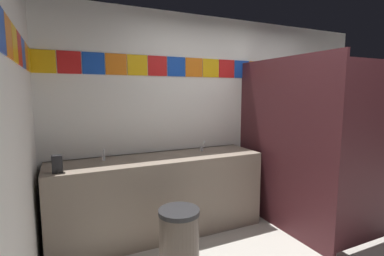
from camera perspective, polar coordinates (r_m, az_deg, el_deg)
The scene contains 9 objects.
wall_back at distance 3.90m, azimuth 6.53°, elevation 2.45°, with size 4.57×0.09×2.57m.
wall_side at distance 1.75m, azimuth -34.26°, elevation -4.73°, with size 0.09×3.15×2.57m.
vanity_counter at distance 3.33m, azimuth -6.49°, elevation -13.23°, with size 2.36×0.61×0.89m.
faucet_left at distance 3.15m, azimuth -17.44°, elevation -5.44°, with size 0.04×0.10×0.14m.
faucet_right at distance 3.50m, azimuth 2.15°, elevation -3.85°, with size 0.04×0.10×0.14m.
soap_dispenser at distance 2.85m, azimuth -25.61°, elevation -6.61°, with size 0.09×0.09×0.16m.
stall_divider at distance 3.37m, azimuth 22.51°, elevation -3.77°, with size 0.92×1.57×2.01m.
toilet at distance 4.28m, azimuth 19.51°, elevation -11.01°, with size 0.39×0.49×0.74m.
trash_bin at distance 2.66m, azimuth -2.61°, elevation -22.24°, with size 0.36×0.36×0.62m.
Camera 1 is at (-2.04, -1.69, 1.62)m, focal length 26.37 mm.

